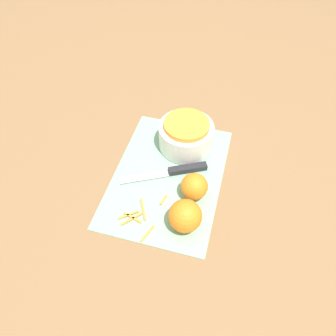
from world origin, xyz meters
TOP-DOWN VIEW (x-y plane):
  - ground_plane at (0.00, 0.00)m, footprint 4.00×4.00m
  - cutting_board at (0.00, 0.00)m, footprint 0.43×0.29m
  - bowl_speckled at (-0.12, 0.02)m, footprint 0.16×0.16m
  - knife at (-0.02, 0.03)m, footprint 0.13×0.23m
  - orange_left at (0.04, 0.08)m, footprint 0.07×0.07m
  - orange_right at (0.14, 0.08)m, footprint 0.08×0.08m
  - peel_pile at (0.15, -0.03)m, footprint 0.15×0.10m

SIDE VIEW (x-z plane):
  - ground_plane at x=0.00m, z-range 0.00..0.00m
  - cutting_board at x=0.00m, z-range 0.00..0.01m
  - peel_pile at x=0.15m, z-range 0.01..0.01m
  - knife at x=-0.02m, z-range 0.00..0.02m
  - orange_left at x=0.04m, z-range 0.01..0.08m
  - orange_right at x=0.14m, z-range 0.01..0.09m
  - bowl_speckled at x=-0.12m, z-range 0.00..0.09m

